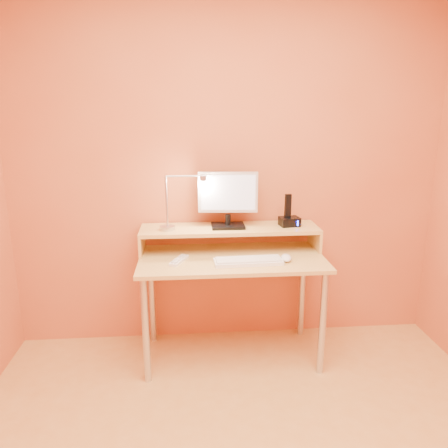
{
  "coord_description": "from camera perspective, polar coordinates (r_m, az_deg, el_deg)",
  "views": [
    {
      "loc": [
        -0.28,
        -1.47,
        1.66
      ],
      "look_at": [
        -0.06,
        1.13,
        0.96
      ],
      "focal_mm": 34.72,
      "sensor_mm": 36.0,
      "label": 1
    }
  ],
  "objects": [
    {
      "name": "keyboard",
      "position": [
        2.71,
        3.22,
        -4.98
      ],
      "size": [
        0.43,
        0.15,
        0.02
      ],
      "primitive_type": "cube",
      "rotation": [
        0.0,
        0.0,
        0.04
      ],
      "color": "white",
      "rests_on": "desk_lower"
    },
    {
      "name": "desk_leg_br",
      "position": [
        3.29,
        10.24,
        -8.69
      ],
      "size": [
        0.04,
        0.04,
        0.69
      ],
      "primitive_type": "cylinder",
      "color": "silver",
      "rests_on": "floor"
    },
    {
      "name": "desk_leg_fr",
      "position": [
        2.86,
        12.85,
        -12.66
      ],
      "size": [
        0.04,
        0.04,
        0.69
      ],
      "primitive_type": "cylinder",
      "color": "silver",
      "rests_on": "floor"
    },
    {
      "name": "desk_lower",
      "position": [
        2.83,
        1.04,
        -4.58
      ],
      "size": [
        1.2,
        0.6,
        0.02
      ],
      "primitive_type": "cube",
      "color": "#E1B564",
      "rests_on": "floor"
    },
    {
      "name": "lamp_base",
      "position": [
        2.88,
        -7.45,
        -0.51
      ],
      "size": [
        0.1,
        0.1,
        0.02
      ],
      "primitive_type": "cylinder",
      "color": "silver",
      "rests_on": "desk_shelf"
    },
    {
      "name": "mouse",
      "position": [
        2.78,
        8.18,
        -4.44
      ],
      "size": [
        0.09,
        0.13,
        0.04
      ],
      "primitive_type": "ellipsoid",
      "rotation": [
        0.0,
        0.0,
        -0.17
      ],
      "color": "white",
      "rests_on": "desk_lower"
    },
    {
      "name": "monitor_back",
      "position": [
        2.9,
        0.47,
        4.3
      ],
      "size": [
        0.36,
        0.04,
        0.23
      ],
      "primitive_type": "cube",
      "rotation": [
        0.0,
        0.0,
        -0.08
      ],
      "color": "black",
      "rests_on": "monitor_panel"
    },
    {
      "name": "lamp_head",
      "position": [
        2.81,
        -2.75,
        6.05
      ],
      "size": [
        0.04,
        0.04,
        0.03
      ],
      "primitive_type": "cylinder",
      "color": "silver",
      "rests_on": "lamp_arm"
    },
    {
      "name": "desk_leg_fl",
      "position": [
        2.75,
        -10.26,
        -13.68
      ],
      "size": [
        0.04,
        0.04,
        0.69
      ],
      "primitive_type": "cylinder",
      "color": "silver",
      "rests_on": "floor"
    },
    {
      "name": "wall_back",
      "position": [
        3.01,
        0.46,
        7.26
      ],
      "size": [
        3.0,
        0.04,
        2.5
      ],
      "primitive_type": "cube",
      "color": "#C66C41",
      "rests_on": "floor"
    },
    {
      "name": "desk_leg_bl",
      "position": [
        3.2,
        -9.45,
        -9.38
      ],
      "size": [
        0.04,
        0.04,
        0.69
      ],
      "primitive_type": "cylinder",
      "color": "silver",
      "rests_on": "floor"
    },
    {
      "name": "shelf_riser_left",
      "position": [
        2.95,
        -10.76,
        -2.39
      ],
      "size": [
        0.02,
        0.3,
        0.14
      ],
      "primitive_type": "cube",
      "color": "#E1B564",
      "rests_on": "desk_lower"
    },
    {
      "name": "monitor_panel",
      "position": [
        2.88,
        0.52,
        4.21
      ],
      "size": [
        0.4,
        0.07,
        0.27
      ],
      "primitive_type": "cube",
      "rotation": [
        0.0,
        0.0,
        -0.08
      ],
      "color": "silver",
      "rests_on": "monitor_neck"
    },
    {
      "name": "phone_led",
      "position": [
        2.94,
        9.69,
        0.09
      ],
      "size": [
        0.01,
        0.0,
        0.04
      ],
      "primitive_type": "cube",
      "color": "#2337FD",
      "rests_on": "phone_dock"
    },
    {
      "name": "monitor_foot",
      "position": [
        2.92,
        0.52,
        -0.24
      ],
      "size": [
        0.22,
        0.16,
        0.02
      ],
      "primitive_type": "cube",
      "color": "black",
      "rests_on": "desk_shelf"
    },
    {
      "name": "lamp_bulb",
      "position": [
        2.81,
        -2.75,
        5.73
      ],
      "size": [
        0.03,
        0.03,
        0.0
      ],
      "primitive_type": "cylinder",
      "color": "#FFEAC6",
      "rests_on": "lamp_head"
    },
    {
      "name": "phone_dock",
      "position": [
        2.98,
        8.62,
        0.33
      ],
      "size": [
        0.14,
        0.12,
        0.06
      ],
      "primitive_type": "cube",
      "rotation": [
        0.0,
        0.0,
        0.15
      ],
      "color": "black",
      "rests_on": "desk_shelf"
    },
    {
      "name": "lamp_post",
      "position": [
        2.84,
        -7.57,
        2.94
      ],
      "size": [
        0.01,
        0.01,
        0.33
      ],
      "primitive_type": "cylinder",
      "color": "silver",
      "rests_on": "lamp_base"
    },
    {
      "name": "shelf_riser_right",
      "position": [
        3.06,
        11.84,
        -1.82
      ],
      "size": [
        0.02,
        0.3,
        0.14
      ],
      "primitive_type": "cube",
      "color": "#E1B564",
      "rests_on": "desk_lower"
    },
    {
      "name": "monitor_screen",
      "position": [
        2.86,
        0.55,
        4.14
      ],
      "size": [
        0.36,
        0.03,
        0.23
      ],
      "primitive_type": "cube",
      "rotation": [
        0.0,
        0.0,
        -0.08
      ],
      "color": "silver",
      "rests_on": "monitor_panel"
    },
    {
      "name": "lamp_arm",
      "position": [
        2.8,
        -5.22,
        6.3
      ],
      "size": [
        0.24,
        0.01,
        0.01
      ],
      "primitive_type": "cylinder",
      "rotation": [
        0.0,
        1.57,
        0.0
      ],
      "color": "silver",
      "rests_on": "lamp_post"
    },
    {
      "name": "phone_handset",
      "position": [
        2.95,
        8.42,
        2.39
      ],
      "size": [
        0.04,
        0.03,
        0.16
      ],
      "primitive_type": "cube",
      "rotation": [
        0.0,
        0.0,
        0.15
      ],
      "color": "black",
      "rests_on": "phone_dock"
    },
    {
      "name": "remote_control",
      "position": [
        2.75,
        -5.95,
        -4.8
      ],
      "size": [
        0.12,
        0.19,
        0.02
      ],
      "primitive_type": "cube",
      "rotation": [
        0.0,
        0.0,
        -0.43
      ],
      "color": "white",
      "rests_on": "desk_lower"
    },
    {
      "name": "desk_shelf",
      "position": [
        2.92,
        0.75,
        -0.65
      ],
      "size": [
        1.2,
        0.3,
        0.02
      ],
      "primitive_type": "cube",
      "color": "#E1B564",
      "rests_on": "desk_lower"
    },
    {
      "name": "monitor_neck",
      "position": [
        2.91,
        0.53,
        0.59
      ],
      "size": [
        0.04,
        0.04,
        0.07
      ],
      "primitive_type": "cylinder",
      "color": "black",
      "rests_on": "monitor_foot"
    }
  ]
}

